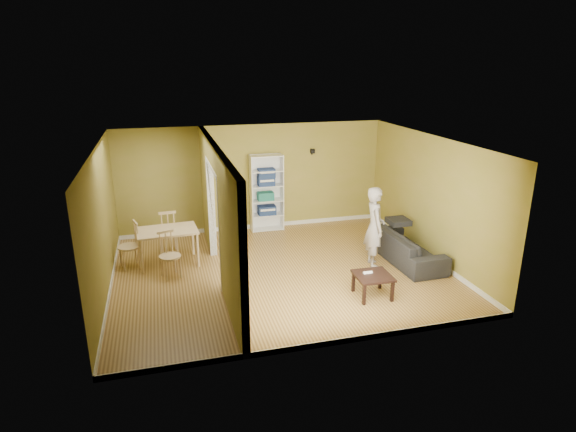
# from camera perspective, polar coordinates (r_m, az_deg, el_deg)

# --- Properties ---
(room_shell) EXTENTS (6.50, 6.50, 6.50)m
(room_shell) POSITION_cam_1_polar(r_m,az_deg,el_deg) (9.26, -0.87, 0.71)
(room_shell) COLOR tan
(room_shell) RESTS_ON ground
(partition) EXTENTS (0.22, 5.50, 2.60)m
(partition) POSITION_cam_1_polar(r_m,az_deg,el_deg) (9.05, -8.26, 0.12)
(partition) COLOR olive
(partition) RESTS_ON ground
(wall_speaker) EXTENTS (0.10, 0.10, 0.10)m
(wall_speaker) POSITION_cam_1_polar(r_m,az_deg,el_deg) (12.03, 2.93, 7.68)
(wall_speaker) COLOR black
(wall_speaker) RESTS_ON room_shell
(sofa) EXTENTS (2.12, 0.95, 0.80)m
(sofa) POSITION_cam_1_polar(r_m,az_deg,el_deg) (10.42, 13.88, -3.08)
(sofa) COLOR black
(sofa) RESTS_ON ground
(person) EXTENTS (0.79, 0.66, 1.96)m
(person) POSITION_cam_1_polar(r_m,az_deg,el_deg) (9.83, 10.27, -0.51)
(person) COLOR slate
(person) RESTS_ON ground
(bookshelf) EXTENTS (0.80, 0.35, 1.89)m
(bookshelf) POSITION_cam_1_polar(r_m,az_deg,el_deg) (11.85, -2.60, 2.80)
(bookshelf) COLOR white
(bookshelf) RESTS_ON ground
(paper_box_navy_a) EXTENTS (0.43, 0.28, 0.22)m
(paper_box_navy_a) POSITION_cam_1_polar(r_m,az_deg,el_deg) (11.93, -2.53, 0.72)
(paper_box_navy_a) COLOR #131748
(paper_box_navy_a) RESTS_ON bookshelf
(paper_box_teal) EXTENTS (0.39, 0.25, 0.20)m
(paper_box_teal) POSITION_cam_1_polar(r_m,az_deg,el_deg) (11.82, -2.68, 2.37)
(paper_box_teal) COLOR teal
(paper_box_teal) RESTS_ON bookshelf
(paper_box_navy_b) EXTENTS (0.40, 0.26, 0.21)m
(paper_box_navy_b) POSITION_cam_1_polar(r_m,az_deg,el_deg) (11.73, -2.62, 4.14)
(paper_box_navy_b) COLOR navy
(paper_box_navy_b) RESTS_ON bookshelf
(paper_box_navy_c) EXTENTS (0.41, 0.27, 0.21)m
(paper_box_navy_c) POSITION_cam_1_polar(r_m,az_deg,el_deg) (11.68, -2.59, 5.14)
(paper_box_navy_c) COLOR #16144D
(paper_box_navy_c) RESTS_ON bookshelf
(coffee_table) EXTENTS (0.63, 0.63, 0.42)m
(coffee_table) POSITION_cam_1_polar(r_m,az_deg,el_deg) (8.76, 10.03, -7.25)
(coffee_table) COLOR black
(coffee_table) RESTS_ON ground
(game_controller) EXTENTS (0.17, 0.04, 0.03)m
(game_controller) POSITION_cam_1_polar(r_m,az_deg,el_deg) (8.76, 9.44, -6.62)
(game_controller) COLOR white
(game_controller) RESTS_ON coffee_table
(dining_table) EXTENTS (1.20, 0.80, 0.75)m
(dining_table) POSITION_cam_1_polar(r_m,az_deg,el_deg) (10.16, -14.12, -2.00)
(dining_table) COLOR #C8B08D
(dining_table) RESTS_ON ground
(chair_left) EXTENTS (0.55, 0.55, 0.97)m
(chair_left) POSITION_cam_1_polar(r_m,az_deg,el_deg) (10.25, -18.36, -3.32)
(chair_left) COLOR tan
(chair_left) RESTS_ON ground
(chair_near) EXTENTS (0.53, 0.53, 0.91)m
(chair_near) POSITION_cam_1_polar(r_m,az_deg,el_deg) (9.61, -13.83, -4.51)
(chair_near) COLOR tan
(chair_near) RESTS_ON ground
(chair_far) EXTENTS (0.50, 0.50, 1.01)m
(chair_far) POSITION_cam_1_polar(r_m,az_deg,el_deg) (10.78, -14.05, -1.76)
(chair_far) COLOR tan
(chair_far) RESTS_ON ground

